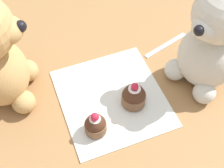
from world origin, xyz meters
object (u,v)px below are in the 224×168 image
(teddy_bear_cream, at_px, (211,42))
(teaspoon, at_px, (166,45))
(cupcake_near_tan_bear, at_px, (95,125))
(cupcake_near_cream_bear, at_px, (134,96))

(teddy_bear_cream, height_order, teaspoon, teddy_bear_cream)
(teddy_bear_cream, relative_size, cupcake_near_tan_bear, 4.30)
(teddy_bear_cream, xyz_separation_m, cupcake_near_cream_bear, (0.01, -0.18, -0.10))
(teddy_bear_cream, bearing_deg, cupcake_near_cream_bear, -106.67)
(cupcake_near_tan_bear, relative_size, teaspoon, 0.45)
(cupcake_near_cream_bear, relative_size, cupcake_near_tan_bear, 1.09)
(cupcake_near_cream_bear, height_order, cupcake_near_tan_bear, cupcake_near_cream_bear)
(cupcake_near_tan_bear, distance_m, teaspoon, 0.31)
(cupcake_near_cream_bear, xyz_separation_m, teaspoon, (-0.14, 0.15, -0.03))
(teddy_bear_cream, xyz_separation_m, cupcake_near_tan_bear, (0.04, -0.28, -0.10))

